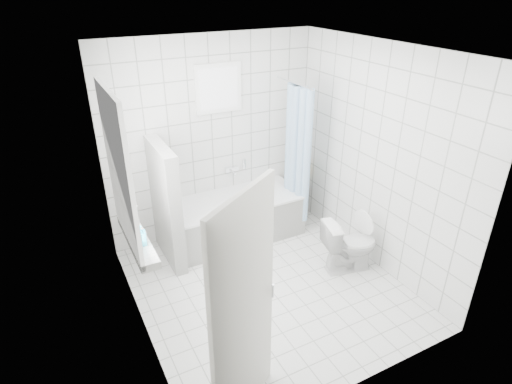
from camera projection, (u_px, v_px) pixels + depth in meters
ground at (268, 286)px, 4.89m from camera, size 3.00×3.00×0.00m
ceiling at (271, 50)px, 3.71m from camera, size 3.00×3.00×0.00m
wall_back at (212, 139)px, 5.49m from camera, size 2.80×0.02×2.60m
wall_front at (369, 264)px, 3.12m from camera, size 2.80×0.02×2.60m
wall_left at (129, 217)px, 3.72m from camera, size 0.02×3.00×2.60m
wall_right at (376, 160)px, 4.88m from camera, size 0.02×3.00×2.60m
window_left at (122, 172)px, 3.84m from camera, size 0.01×0.90×1.40m
window_back at (219, 89)px, 5.20m from camera, size 0.50×0.01×0.50m
window_sill at (138, 240)px, 4.20m from camera, size 0.18×1.02×0.08m
door at (244, 316)px, 3.06m from camera, size 0.70×0.46×2.00m
bathtub at (236, 218)px, 5.71m from camera, size 1.74×0.77×0.58m
partition_wall at (166, 205)px, 5.07m from camera, size 0.15×0.85×1.50m
tiled_ledge at (298, 193)px, 6.39m from camera, size 0.40×0.24×0.55m
toilet at (350, 245)px, 5.06m from camera, size 0.71×0.50×0.66m
curtain_rod at (294, 83)px, 5.25m from camera, size 0.02×0.80×0.02m
shower_curtain at (296, 155)px, 5.55m from camera, size 0.14×0.48×1.78m
tub_faucet at (231, 169)px, 5.76m from camera, size 0.18×0.06×0.06m
sill_bottles at (137, 227)px, 4.12m from camera, size 0.16×0.39×0.30m
ledge_bottles at (300, 170)px, 6.18m from camera, size 0.20×0.14×0.23m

